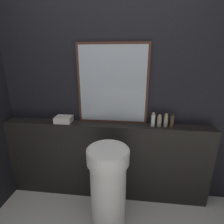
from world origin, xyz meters
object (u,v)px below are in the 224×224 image
(body_wash_bottle, at_px, (172,121))
(conditioner_bottle, at_px, (159,121))
(shampoo_bottle, at_px, (153,120))
(towel_stack, at_px, (64,119))
(mirror, at_px, (113,85))
(lotion_bottle, at_px, (166,121))
(pedestal_sink, at_px, (108,186))

(body_wash_bottle, bearing_deg, conditioner_bottle, 180.00)
(body_wash_bottle, bearing_deg, shampoo_bottle, -180.00)
(conditioner_bottle, distance_m, body_wash_bottle, 0.13)
(towel_stack, bearing_deg, mirror, 7.16)
(mirror, bearing_deg, lotion_bottle, -6.85)
(towel_stack, height_order, body_wash_bottle, body_wash_bottle)
(towel_stack, bearing_deg, body_wash_bottle, 0.00)
(shampoo_bottle, relative_size, body_wash_bottle, 1.00)
(pedestal_sink, bearing_deg, conditioner_bottle, 39.37)
(mirror, bearing_deg, body_wash_bottle, -6.17)
(pedestal_sink, relative_size, mirror, 1.01)
(mirror, relative_size, conditioner_bottle, 6.67)
(mirror, xyz_separation_m, lotion_bottle, (0.56, -0.07, -0.35))
(mirror, height_order, conditioner_bottle, mirror)
(pedestal_sink, bearing_deg, towel_stack, 144.08)
(conditioner_bottle, bearing_deg, pedestal_sink, -140.63)
(mirror, xyz_separation_m, towel_stack, (-0.54, -0.07, -0.38))
(towel_stack, xyz_separation_m, shampoo_bottle, (0.97, -0.00, 0.03))
(pedestal_sink, relative_size, body_wash_bottle, 5.72)
(towel_stack, bearing_deg, pedestal_sink, -35.92)
(shampoo_bottle, height_order, lotion_bottle, shampoo_bottle)
(shampoo_bottle, distance_m, lotion_bottle, 0.13)
(pedestal_sink, relative_size, shampoo_bottle, 5.70)
(towel_stack, distance_m, body_wash_bottle, 1.16)
(towel_stack, bearing_deg, shampoo_bottle, -0.00)
(mirror, relative_size, towel_stack, 4.67)
(mirror, height_order, lotion_bottle, mirror)
(mirror, height_order, towel_stack, mirror)
(shampoo_bottle, bearing_deg, pedestal_sink, -136.54)
(conditioner_bottle, bearing_deg, shampoo_bottle, -180.00)
(conditioner_bottle, relative_size, body_wash_bottle, 0.85)
(pedestal_sink, distance_m, conditioner_bottle, 0.82)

